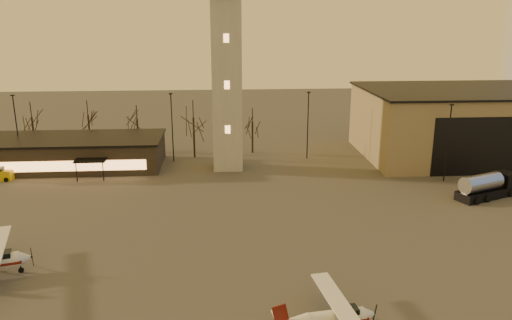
# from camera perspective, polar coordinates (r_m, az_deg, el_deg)

# --- Properties ---
(ground) EXTENTS (220.00, 220.00, 0.00)m
(ground) POSITION_cam_1_polar(r_m,az_deg,el_deg) (43.15, -2.49, -12.49)
(ground) COLOR #3D3A38
(ground) RESTS_ON ground
(control_tower) EXTENTS (6.80, 6.80, 32.60)m
(control_tower) POSITION_cam_1_polar(r_m,az_deg,el_deg) (68.06, -3.43, 12.39)
(control_tower) COLOR #9C9993
(control_tower) RESTS_ON ground
(hangar) EXTENTS (30.60, 20.60, 10.30)m
(hangar) POSITION_cam_1_polar(r_m,az_deg,el_deg) (82.27, 22.68, 3.95)
(hangar) COLOR #816D54
(hangar) RESTS_ON ground
(terminal) EXTENTS (25.40, 12.20, 4.30)m
(terminal) POSITION_cam_1_polar(r_m,az_deg,el_deg) (75.31, -20.25, 0.83)
(terminal) COLOR black
(terminal) RESTS_ON ground
(light_poles) EXTENTS (58.50, 12.25, 10.14)m
(light_poles) POSITION_cam_1_polar(r_m,az_deg,el_deg) (70.59, -2.89, 3.57)
(light_poles) COLOR black
(light_poles) RESTS_ON ground
(tree_row) EXTENTS (37.20, 9.20, 8.80)m
(tree_row) POSITION_cam_1_polar(r_m,az_deg,el_deg) (79.50, -13.36, 4.95)
(tree_row) COLOR black
(tree_row) RESTS_ON ground
(cessna_front) EXTENTS (7.68, 9.68, 2.66)m
(cessna_front) POSITION_cam_1_polar(r_m,az_deg,el_deg) (35.72, 9.24, -17.63)
(cessna_front) COLOR silver
(cessna_front) RESTS_ON ground
(fuel_truck) EXTENTS (8.38, 5.18, 3.01)m
(fuel_truck) POSITION_cam_1_polar(r_m,az_deg,el_deg) (64.95, 24.88, -2.91)
(fuel_truck) COLOR black
(fuel_truck) RESTS_ON ground
(service_cart) EXTENTS (2.94, 2.02, 1.78)m
(service_cart) POSITION_cam_1_polar(r_m,az_deg,el_deg) (73.44, -27.11, -1.53)
(service_cart) COLOR #C2A30B
(service_cart) RESTS_ON ground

